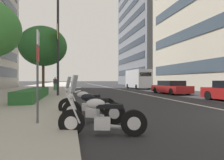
{
  "coord_description": "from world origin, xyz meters",
  "views": [
    {
      "loc": [
        -4.89,
        6.74,
        1.36
      ],
      "look_at": [
        13.42,
        2.75,
        1.34
      ],
      "focal_mm": 30.84,
      "sensor_mm": 36.0,
      "label": 1
    }
  ],
  "objects_px": {
    "street_tree_by_lamp_post": "(43,46)",
    "pedestrian_on_plaza": "(55,84)",
    "motorcycle_second_in_row": "(86,103)",
    "motorcycle_by_sign_pole": "(92,109)",
    "car_far_down_avenue": "(171,88)",
    "street_lamp_with_banners": "(63,28)",
    "delivery_van_ahead": "(138,79)",
    "motorcycle_under_tarp": "(101,118)",
    "parking_sign_by_curb": "(38,64)"
  },
  "relations": [
    {
      "from": "parking_sign_by_curb",
      "to": "street_tree_by_lamp_post",
      "type": "relative_size",
      "value": 0.45
    },
    {
      "from": "car_far_down_avenue",
      "to": "parking_sign_by_curb",
      "type": "height_order",
      "value": "parking_sign_by_curb"
    },
    {
      "from": "motorcycle_second_in_row",
      "to": "street_tree_by_lamp_post",
      "type": "height_order",
      "value": "street_tree_by_lamp_post"
    },
    {
      "from": "pedestrian_on_plaza",
      "to": "street_lamp_with_banners",
      "type": "bearing_deg",
      "value": 167.49
    },
    {
      "from": "street_lamp_with_banners",
      "to": "motorcycle_second_in_row",
      "type": "bearing_deg",
      "value": -171.8
    },
    {
      "from": "motorcycle_by_sign_pole",
      "to": "delivery_van_ahead",
      "type": "height_order",
      "value": "delivery_van_ahead"
    },
    {
      "from": "motorcycle_second_in_row",
      "to": "motorcycle_by_sign_pole",
      "type": "bearing_deg",
      "value": 107.19
    },
    {
      "from": "motorcycle_by_sign_pole",
      "to": "car_far_down_avenue",
      "type": "relative_size",
      "value": 0.41
    },
    {
      "from": "car_far_down_avenue",
      "to": "pedestrian_on_plaza",
      "type": "distance_m",
      "value": 12.95
    },
    {
      "from": "pedestrian_on_plaza",
      "to": "delivery_van_ahead",
      "type": "bearing_deg",
      "value": -89.99
    },
    {
      "from": "car_far_down_avenue",
      "to": "pedestrian_on_plaza",
      "type": "xyz_separation_m",
      "value": [
        6.3,
        11.31,
        0.29
      ]
    },
    {
      "from": "motorcycle_by_sign_pole",
      "to": "pedestrian_on_plaza",
      "type": "height_order",
      "value": "pedestrian_on_plaza"
    },
    {
      "from": "car_far_down_avenue",
      "to": "street_lamp_with_banners",
      "type": "xyz_separation_m",
      "value": [
        -1.62,
        10.14,
        4.77
      ]
    },
    {
      "from": "motorcycle_second_in_row",
      "to": "pedestrian_on_plaza",
      "type": "distance_m",
      "value": 16.08
    },
    {
      "from": "parking_sign_by_curb",
      "to": "street_tree_by_lamp_post",
      "type": "distance_m",
      "value": 12.04
    },
    {
      "from": "delivery_van_ahead",
      "to": "motorcycle_under_tarp",
      "type": "bearing_deg",
      "value": 156.55
    },
    {
      "from": "motorcycle_second_in_row",
      "to": "street_lamp_with_banners",
      "type": "xyz_separation_m",
      "value": [
        7.98,
        1.15,
        4.94
      ]
    },
    {
      "from": "street_tree_by_lamp_post",
      "to": "pedestrian_on_plaza",
      "type": "xyz_separation_m",
      "value": [
        6.0,
        -0.55,
        -3.34
      ]
    },
    {
      "from": "car_far_down_avenue",
      "to": "delivery_van_ahead",
      "type": "height_order",
      "value": "delivery_van_ahead"
    },
    {
      "from": "motorcycle_under_tarp",
      "to": "pedestrian_on_plaza",
      "type": "relative_size",
      "value": 1.4
    },
    {
      "from": "pedestrian_on_plaza",
      "to": "motorcycle_second_in_row",
      "type": "bearing_deg",
      "value": 167.4
    },
    {
      "from": "car_far_down_avenue",
      "to": "street_tree_by_lamp_post",
      "type": "distance_m",
      "value": 12.4
    },
    {
      "from": "street_lamp_with_banners",
      "to": "pedestrian_on_plaza",
      "type": "distance_m",
      "value": 9.18
    },
    {
      "from": "car_far_down_avenue",
      "to": "delivery_van_ahead",
      "type": "xyz_separation_m",
      "value": [
        10.83,
        -0.54,
        0.92
      ]
    },
    {
      "from": "motorcycle_second_in_row",
      "to": "car_far_down_avenue",
      "type": "relative_size",
      "value": 0.47
    },
    {
      "from": "delivery_van_ahead",
      "to": "street_lamp_with_banners",
      "type": "relative_size",
      "value": 0.68
    },
    {
      "from": "street_tree_by_lamp_post",
      "to": "pedestrian_on_plaza",
      "type": "distance_m",
      "value": 6.89
    },
    {
      "from": "car_far_down_avenue",
      "to": "delivery_van_ahead",
      "type": "relative_size",
      "value": 0.79
    },
    {
      "from": "motorcycle_by_sign_pole",
      "to": "motorcycle_under_tarp",
      "type": "bearing_deg",
      "value": 120.9
    },
    {
      "from": "motorcycle_by_sign_pole",
      "to": "parking_sign_by_curb",
      "type": "height_order",
      "value": "parking_sign_by_curb"
    },
    {
      "from": "motorcycle_by_sign_pole",
      "to": "street_lamp_with_banners",
      "type": "relative_size",
      "value": 0.22
    },
    {
      "from": "motorcycle_second_in_row",
      "to": "delivery_van_ahead",
      "type": "height_order",
      "value": "delivery_van_ahead"
    },
    {
      "from": "motorcycle_under_tarp",
      "to": "street_tree_by_lamp_post",
      "type": "xyz_separation_m",
      "value": [
        12.78,
        2.99,
        3.8
      ]
    },
    {
      "from": "parking_sign_by_curb",
      "to": "motorcycle_second_in_row",
      "type": "bearing_deg",
      "value": -39.65
    },
    {
      "from": "motorcycle_by_sign_pole",
      "to": "street_tree_by_lamp_post",
      "type": "distance_m",
      "value": 12.25
    },
    {
      "from": "motorcycle_by_sign_pole",
      "to": "delivery_van_ahead",
      "type": "xyz_separation_m",
      "value": [
        21.79,
        -9.45,
        1.11
      ]
    },
    {
      "from": "motorcycle_under_tarp",
      "to": "pedestrian_on_plaza",
      "type": "height_order",
      "value": "pedestrian_on_plaza"
    },
    {
      "from": "delivery_van_ahead",
      "to": "street_tree_by_lamp_post",
      "type": "bearing_deg",
      "value": 128.85
    },
    {
      "from": "motorcycle_second_in_row",
      "to": "delivery_van_ahead",
      "type": "bearing_deg",
      "value": -101.1
    },
    {
      "from": "street_lamp_with_banners",
      "to": "street_tree_by_lamp_post",
      "type": "distance_m",
      "value": 2.82
    },
    {
      "from": "motorcycle_under_tarp",
      "to": "parking_sign_by_curb",
      "type": "bearing_deg",
      "value": -19.14
    },
    {
      "from": "delivery_van_ahead",
      "to": "street_tree_by_lamp_post",
      "type": "relative_size",
      "value": 1.02
    },
    {
      "from": "street_tree_by_lamp_post",
      "to": "street_lamp_with_banners",
      "type": "bearing_deg",
      "value": -138.36
    },
    {
      "from": "parking_sign_by_curb",
      "to": "street_lamp_with_banners",
      "type": "xyz_separation_m",
      "value": [
        9.77,
        -0.34,
        3.59
      ]
    },
    {
      "from": "delivery_van_ahead",
      "to": "street_lamp_with_banners",
      "type": "distance_m",
      "value": 16.85
    },
    {
      "from": "pedestrian_on_plaza",
      "to": "parking_sign_by_curb",
      "type": "bearing_deg",
      "value": 161.8
    },
    {
      "from": "car_far_down_avenue",
      "to": "street_lamp_with_banners",
      "type": "bearing_deg",
      "value": 96.8
    },
    {
      "from": "motorcycle_by_sign_pole",
      "to": "car_far_down_avenue",
      "type": "xyz_separation_m",
      "value": [
        10.96,
        -8.91,
        0.18
      ]
    },
    {
      "from": "street_tree_by_lamp_post",
      "to": "delivery_van_ahead",
      "type": "bearing_deg",
      "value": -49.67
    },
    {
      "from": "motorcycle_under_tarp",
      "to": "delivery_van_ahead",
      "type": "distance_m",
      "value": 25.15
    }
  ]
}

